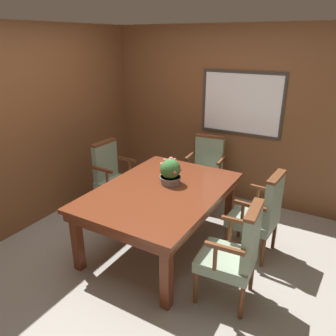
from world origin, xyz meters
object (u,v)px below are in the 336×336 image
(potted_plant, at_px, (170,172))
(chair_left_far, at_px, (113,175))
(chair_right_near, at_px, (235,252))
(chair_head_far, at_px, (206,168))
(chair_right_far, at_px, (260,212))
(dining_table, at_px, (161,197))

(potted_plant, bearing_deg, chair_left_far, 168.02)
(chair_right_near, xyz_separation_m, chair_head_far, (-1.03, 1.68, 0.00))
(chair_right_near, xyz_separation_m, chair_right_far, (-0.00, 0.81, 0.00))
(chair_head_far, xyz_separation_m, potted_plant, (0.03, -1.09, 0.34))
(dining_table, xyz_separation_m, chair_head_far, (-0.03, 1.28, -0.11))
(chair_right_far, distance_m, chair_left_far, 2.02)
(potted_plant, bearing_deg, chair_head_far, 91.66)
(chair_right_far, xyz_separation_m, potted_plant, (-0.99, -0.22, 0.34))
(chair_left_far, xyz_separation_m, potted_plant, (1.03, -0.22, 0.34))
(chair_right_near, height_order, chair_right_far, same)
(dining_table, height_order, chair_head_far, chair_head_far)
(chair_left_far, bearing_deg, dining_table, -109.13)
(chair_right_near, xyz_separation_m, potted_plant, (-1.00, 0.59, 0.34))
(chair_right_near, distance_m, chair_left_far, 2.18)
(chair_right_near, relative_size, chair_right_far, 1.00)
(chair_right_far, height_order, potted_plant, potted_plant)
(chair_left_far, relative_size, potted_plant, 3.19)
(chair_left_far, bearing_deg, chair_right_near, -109.06)
(dining_table, height_order, chair_right_far, chair_right_far)
(chair_head_far, distance_m, chair_left_far, 1.33)
(chair_right_far, bearing_deg, dining_table, -64.09)
(chair_right_far, xyz_separation_m, chair_head_far, (-1.03, 0.88, 0.00))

